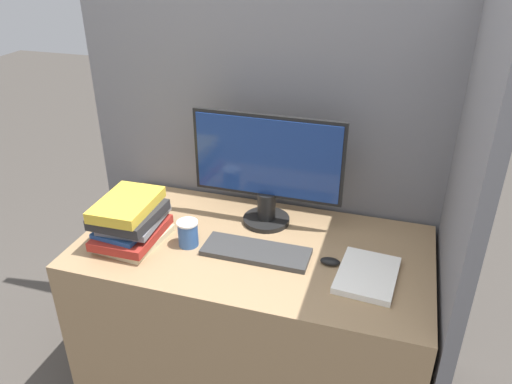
% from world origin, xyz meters
% --- Properties ---
extents(cubicle_panel_rear, '(1.76, 0.04, 1.78)m').
position_xyz_m(cubicle_panel_rear, '(0.00, 0.75, 0.89)').
color(cubicle_panel_rear, slate).
rests_on(cubicle_panel_rear, ground_plane).
extents(cubicle_panel_right, '(0.04, 0.78, 1.78)m').
position_xyz_m(cubicle_panel_right, '(0.72, 0.39, 0.89)').
color(cubicle_panel_right, slate).
rests_on(cubicle_panel_right, ground_plane).
extents(desk, '(1.36, 0.72, 0.76)m').
position_xyz_m(desk, '(0.00, 0.36, 0.38)').
color(desk, '#937551').
rests_on(desk, ground_plane).
extents(monitor, '(0.61, 0.19, 0.47)m').
position_xyz_m(monitor, '(0.00, 0.55, 0.99)').
color(monitor, black).
rests_on(monitor, desk).
extents(keyboard, '(0.41, 0.15, 0.02)m').
position_xyz_m(keyboard, '(0.03, 0.31, 0.77)').
color(keyboard, '#333333').
rests_on(keyboard, desk).
extents(mouse, '(0.07, 0.04, 0.02)m').
position_xyz_m(mouse, '(0.31, 0.32, 0.77)').
color(mouse, black).
rests_on(mouse, desk).
extents(coffee_cup, '(0.08, 0.08, 0.10)m').
position_xyz_m(coffee_cup, '(-0.24, 0.29, 0.81)').
color(coffee_cup, '#335999').
rests_on(coffee_cup, desk).
extents(book_stack, '(0.24, 0.30, 0.19)m').
position_xyz_m(book_stack, '(-0.46, 0.25, 0.85)').
color(book_stack, '#C6B78C').
rests_on(book_stack, desk).
extents(paper_pile, '(0.22, 0.28, 0.02)m').
position_xyz_m(paper_pile, '(0.45, 0.28, 0.77)').
color(paper_pile, white).
rests_on(paper_pile, desk).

